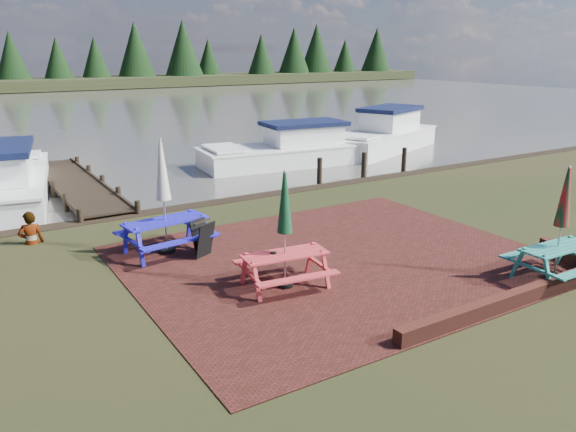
% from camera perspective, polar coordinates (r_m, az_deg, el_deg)
% --- Properties ---
extents(ground, '(120.00, 120.00, 0.00)m').
position_cam_1_polar(ground, '(12.00, 7.93, -5.97)').
color(ground, black).
rests_on(ground, ground).
extents(paving, '(9.00, 7.50, 0.02)m').
position_cam_1_polar(paving, '(12.72, 5.07, -4.48)').
color(paving, '#351611').
rests_on(paving, ground).
extents(brick_wall, '(6.21, 1.79, 0.30)m').
position_cam_1_polar(brick_wall, '(11.95, 23.53, -6.59)').
color(brick_wall, '#4C1E16').
rests_on(brick_wall, ground).
extents(water, '(120.00, 60.00, 0.02)m').
position_cam_1_polar(water, '(46.26, -22.93, 9.68)').
color(water, '#47453D').
rests_on(water, ground).
extents(far_treeline, '(120.00, 10.00, 8.10)m').
position_cam_1_polar(far_treeline, '(74.83, -27.00, 13.91)').
color(far_treeline, black).
rests_on(far_treeline, ground).
extents(picnic_table_teal, '(1.74, 1.55, 2.36)m').
position_cam_1_polar(picnic_table_teal, '(12.66, 25.81, -2.33)').
color(picnic_table_teal, teal).
rests_on(picnic_table_teal, ground).
extents(picnic_table_red, '(1.87, 1.71, 2.36)m').
position_cam_1_polar(picnic_table_red, '(11.03, -0.33, -3.27)').
color(picnic_table_red, '#D4363B').
rests_on(picnic_table_red, ground).
extents(picnic_table_blue, '(2.09, 1.91, 2.64)m').
position_cam_1_polar(picnic_table_blue, '(13.16, -12.40, 0.12)').
color(picnic_table_blue, '#1F1AC3').
rests_on(picnic_table_blue, ground).
extents(chalkboard, '(0.55, 0.70, 0.83)m').
position_cam_1_polar(chalkboard, '(12.95, -8.64, -2.25)').
color(chalkboard, black).
rests_on(chalkboard, ground).
extents(jetty, '(1.76, 9.08, 1.00)m').
position_cam_1_polar(jetty, '(20.58, -20.66, 3.02)').
color(jetty, black).
rests_on(jetty, ground).
extents(boat_jetty, '(3.87, 7.85, 2.18)m').
position_cam_1_polar(boat_jetty, '(20.09, -26.99, 2.95)').
color(boat_jetty, white).
rests_on(boat_jetty, ground).
extents(boat_near, '(7.56, 3.32, 1.98)m').
position_cam_1_polar(boat_near, '(24.01, 0.12, 6.60)').
color(boat_near, white).
rests_on(boat_near, ground).
extents(boat_far, '(7.64, 5.01, 2.25)m').
position_cam_1_polar(boat_far, '(27.86, 9.61, 7.93)').
color(boat_far, white).
rests_on(boat_far, ground).
extents(person, '(0.64, 0.47, 1.61)m').
position_cam_1_polar(person, '(14.87, -24.93, 0.36)').
color(person, gray).
rests_on(person, ground).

